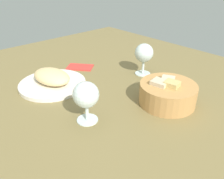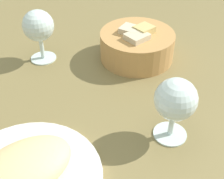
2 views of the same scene
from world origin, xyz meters
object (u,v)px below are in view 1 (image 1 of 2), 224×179
folded_napkin (80,67)px  bread_basket (167,93)px  plate (53,84)px  wine_glass_far (144,54)px  wine_glass_near (86,96)px

folded_napkin → bread_basket: bearing=-33.9°
plate → wine_glass_far: (15.45, 32.74, 7.80)cm
plate → bread_basket: 41.48cm
bread_basket → wine_glass_far: bearing=150.1°
bread_basket → wine_glass_near: wine_glass_near is taller
plate → wine_glass_near: size_ratio=1.99×
wine_glass_near → wine_glass_far: size_ratio=0.96×
folded_napkin → plate: bearing=-106.1°
wine_glass_near → wine_glass_far: 37.79cm
wine_glass_near → folded_napkin: size_ratio=1.11×
plate → bread_basket: (35.54, 21.18, 2.94)cm
bread_basket → folded_napkin: bearing=-175.0°
plate → folded_napkin: plate is taller
folded_napkin → wine_glass_near: bearing=-71.1°
wine_glass_far → folded_napkin: bearing=-146.1°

